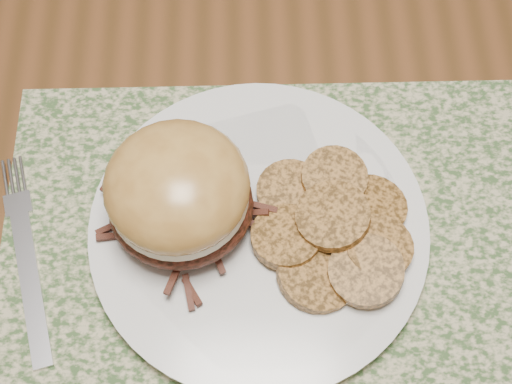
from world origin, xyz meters
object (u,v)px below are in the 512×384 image
dinner_plate (259,229)px  pork_sandwich (179,194)px  dining_table (493,201)px  fork (26,255)px

dinner_plate → pork_sandwich: 0.08m
dinner_plate → pork_sandwich: bearing=171.8°
dinner_plate → dining_table: bearing=15.1°
dining_table → fork: bearing=-169.4°
fork → dining_table: bearing=-4.1°
dinner_plate → fork: bearing=-175.1°
dining_table → fork: 0.44m
dining_table → fork: fork is taller
dining_table → pork_sandwich: pork_sandwich is taller
dinner_plate → fork: (-0.19, -0.02, -0.01)m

